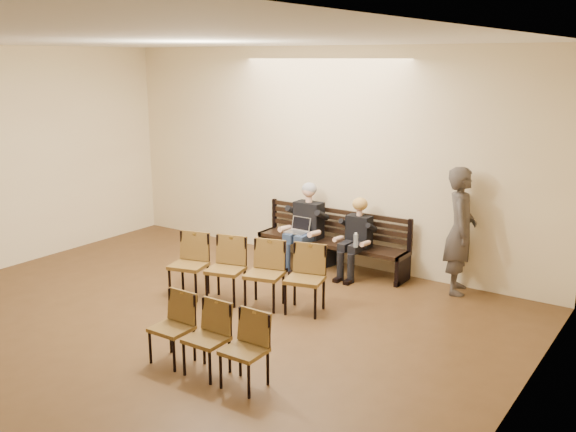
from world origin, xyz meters
name	(u,v)px	position (x,y,z in m)	size (l,w,h in m)	color
ground	(80,376)	(0.00, 0.00, 0.00)	(10.00, 10.00, 0.00)	#55381D
room_walls	(122,132)	(0.00, 0.79, 2.54)	(8.02, 10.01, 3.51)	beige
bench	(331,255)	(0.37, 4.65, 0.23)	(2.60, 0.90, 0.45)	black
seated_man	(305,225)	(-0.04, 4.53, 0.68)	(0.56, 0.78, 1.35)	black
seated_woman	(356,242)	(0.88, 4.53, 0.55)	(0.47, 0.65, 1.09)	black
laptop	(296,234)	(-0.09, 4.33, 0.57)	(0.34, 0.27, 0.25)	silver
water_bottle	(356,247)	(1.04, 4.23, 0.56)	(0.07, 0.07, 0.23)	silver
bag	(323,256)	(0.16, 4.75, 0.14)	(0.38, 0.26, 0.28)	black
passerby	(461,221)	(2.44, 4.75, 1.06)	(0.77, 0.51, 2.11)	#3D3632
chair_row_front	(245,272)	(0.19, 2.64, 0.45)	(2.21, 0.50, 0.91)	brown
chair_row_back	(206,340)	(1.10, 0.81, 0.40)	(1.42, 0.43, 0.79)	brown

